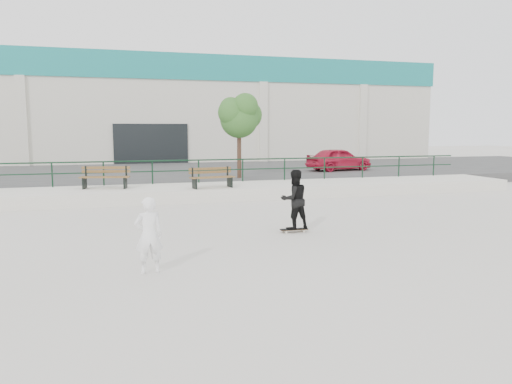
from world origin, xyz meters
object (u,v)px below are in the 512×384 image
object	(u,v)px
skateboard	(294,230)
standing_skater	(294,199)
bench_right	(212,178)
red_car	(339,159)
bench_left	(105,177)
tree	(240,115)
seated_skater	(149,235)

from	to	relation	value
skateboard	standing_skater	distance (m)	0.85
bench_right	red_car	world-z (taller)	red_car
bench_right	bench_left	bearing A→B (deg)	157.87
red_car	standing_skater	size ratio (longest dim) A/B	2.28
bench_left	tree	world-z (taller)	tree
tree	seated_skater	world-z (taller)	tree
bench_right	seated_skater	distance (m)	10.28
bench_right	tree	distance (m)	4.98
bench_right	seated_skater	size ratio (longest dim) A/B	1.20
bench_left	tree	xyz separation A→B (m)	(6.23, 2.68, 2.58)
bench_right	skateboard	bearing A→B (deg)	-90.45
tree	skateboard	xyz separation A→B (m)	(-1.15, -10.53, -3.45)
bench_left	red_car	bearing A→B (deg)	34.42
tree	red_car	distance (m)	7.37
seated_skater	tree	bearing A→B (deg)	-116.33
tree	standing_skater	world-z (taller)	tree
bench_right	skateboard	size ratio (longest dim) A/B	2.37
standing_skater	skateboard	bearing A→B (deg)	-7.63
bench_left	skateboard	world-z (taller)	bench_left
tree	skateboard	world-z (taller)	tree
tree	standing_skater	xyz separation A→B (m)	(-1.15, -10.53, -2.60)
skateboard	seated_skater	bearing A→B (deg)	-144.20
standing_skater	bench_right	bearing A→B (deg)	-89.66
red_car	skateboard	bearing A→B (deg)	141.38
bench_left	bench_right	bearing A→B (deg)	-1.72
tree	standing_skater	bearing A→B (deg)	-96.23
bench_left	seated_skater	size ratio (longest dim) A/B	1.29
tree	standing_skater	size ratio (longest dim) A/B	2.43
bench_left	bench_right	world-z (taller)	bench_left
tree	bench_right	bearing A→B (deg)	-119.78
seated_skater	bench_left	bearing A→B (deg)	-89.93
tree	seated_skater	distance (m)	14.72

